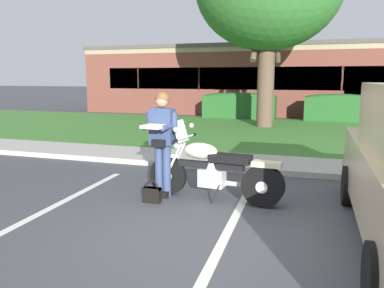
{
  "coord_description": "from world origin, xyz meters",
  "views": [
    {
      "loc": [
        1.24,
        -4.38,
        1.93
      ],
      "look_at": [
        -0.72,
        1.59,
        0.85
      ],
      "focal_mm": 36.29,
      "sensor_mm": 36.0,
      "label": 1
    }
  ],
  "objects_px": {
    "motorcycle": "(218,170)",
    "handbag": "(152,193)",
    "brick_building": "(277,79)",
    "rider_person": "(162,136)",
    "hedge_center_left": "(337,107)",
    "hedge_left": "(239,105)"
  },
  "relations": [
    {
      "from": "motorcycle",
      "to": "rider_person",
      "type": "distance_m",
      "value": 1.06
    },
    {
      "from": "rider_person",
      "to": "hedge_center_left",
      "type": "height_order",
      "value": "rider_person"
    },
    {
      "from": "motorcycle",
      "to": "handbag",
      "type": "height_order",
      "value": "motorcycle"
    },
    {
      "from": "rider_person",
      "to": "hedge_center_left",
      "type": "bearing_deg",
      "value": 75.82
    },
    {
      "from": "motorcycle",
      "to": "brick_building",
      "type": "xyz_separation_m",
      "value": [
        -1.04,
        18.1,
        1.33
      ]
    },
    {
      "from": "motorcycle",
      "to": "brick_building",
      "type": "relative_size",
      "value": 0.11
    },
    {
      "from": "rider_person",
      "to": "handbag",
      "type": "bearing_deg",
      "value": -94.96
    },
    {
      "from": "rider_person",
      "to": "handbag",
      "type": "xyz_separation_m",
      "value": [
        -0.03,
        -0.35,
        -0.86
      ]
    },
    {
      "from": "hedge_left",
      "to": "brick_building",
      "type": "height_order",
      "value": "brick_building"
    },
    {
      "from": "rider_person",
      "to": "hedge_left",
      "type": "bearing_deg",
      "value": 95.58
    },
    {
      "from": "motorcycle",
      "to": "brick_building",
      "type": "bearing_deg",
      "value": 93.29
    },
    {
      "from": "motorcycle",
      "to": "hedge_left",
      "type": "xyz_separation_m",
      "value": [
        -2.12,
        12.18,
        0.16
      ]
    },
    {
      "from": "rider_person",
      "to": "handbag",
      "type": "relative_size",
      "value": 4.74
    },
    {
      "from": "hedge_left",
      "to": "brick_building",
      "type": "distance_m",
      "value": 6.13
    },
    {
      "from": "motorcycle",
      "to": "handbag",
      "type": "relative_size",
      "value": 6.23
    },
    {
      "from": "handbag",
      "to": "brick_building",
      "type": "distance_m",
      "value": 18.6
    },
    {
      "from": "brick_building",
      "to": "hedge_center_left",
      "type": "bearing_deg",
      "value": -61.51
    },
    {
      "from": "rider_person",
      "to": "brick_building",
      "type": "bearing_deg",
      "value": 90.38
    },
    {
      "from": "motorcycle",
      "to": "rider_person",
      "type": "bearing_deg",
      "value": -175.67
    },
    {
      "from": "brick_building",
      "to": "motorcycle",
      "type": "bearing_deg",
      "value": -86.71
    },
    {
      "from": "handbag",
      "to": "rider_person",
      "type": "bearing_deg",
      "value": 85.04
    },
    {
      "from": "handbag",
      "to": "brick_building",
      "type": "height_order",
      "value": "brick_building"
    }
  ]
}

